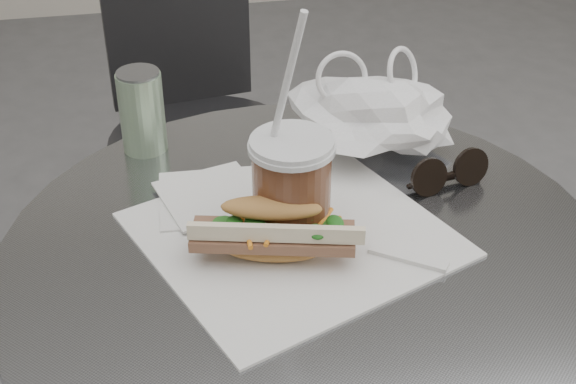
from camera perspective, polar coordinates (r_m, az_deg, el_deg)
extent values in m
cylinder|color=slate|center=(1.00, 1.25, -4.33)|extent=(0.76, 0.76, 0.02)
cylinder|color=#29292B|center=(2.01, -5.24, -8.12)|extent=(0.36, 0.36, 0.02)
cylinder|color=#29292B|center=(1.86, -5.59, -2.87)|extent=(0.06, 0.06, 0.48)
cylinder|color=#29292B|center=(1.73, -6.03, 3.52)|extent=(0.40, 0.40, 0.02)
cube|color=#29292B|center=(1.83, -7.74, 10.43)|extent=(0.32, 0.07, 0.28)
cube|color=white|center=(1.01, 0.37, -3.02)|extent=(0.45, 0.44, 0.00)
ellipsoid|color=tan|center=(0.96, -1.06, -4.08)|extent=(0.25, 0.14, 0.03)
cube|color=brown|center=(0.95, -1.08, -3.15)|extent=(0.20, 0.10, 0.01)
ellipsoid|color=tan|center=(0.94, -1.19, -1.50)|extent=(0.25, 0.14, 0.04)
cylinder|color=brown|center=(0.97, 0.26, -0.19)|extent=(0.10, 0.10, 0.13)
cylinder|color=silver|center=(0.93, 0.27, 3.39)|extent=(0.10, 0.10, 0.01)
cylinder|color=white|center=(0.91, -0.49, 6.17)|extent=(0.06, 0.05, 0.24)
cylinder|color=black|center=(1.09, 9.99, 1.00)|extent=(0.06, 0.03, 0.05)
cylinder|color=black|center=(1.12, 12.86, 1.72)|extent=(0.06, 0.03, 0.05)
cube|color=black|center=(1.11, 11.41, 1.09)|extent=(0.02, 0.01, 0.01)
cube|color=white|center=(1.08, -5.46, -0.46)|extent=(0.14, 0.14, 0.01)
cube|color=white|center=(1.07, -5.47, -0.24)|extent=(0.15, 0.15, 0.00)
cylinder|color=#639B5A|center=(1.18, -10.34, 5.61)|extent=(0.06, 0.06, 0.12)
cylinder|color=slate|center=(1.15, -10.66, 8.31)|extent=(0.06, 0.06, 0.00)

